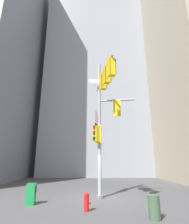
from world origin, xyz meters
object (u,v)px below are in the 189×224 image
Objects in this scene: newspaper_box at (31,194)px; trash_bin at (154,207)px; signal_pole_assembly at (104,108)px; fire_hydrant at (87,201)px.

newspaper_box is 1.19× the size of trash_bin.
newspaper_box is at bearing -168.14° from signal_pole_assembly.
fire_hydrant is 0.91× the size of trash_bin.
fire_hydrant is 0.77× the size of newspaper_box.
signal_pole_assembly reaches higher than trash_bin.
newspaper_box reaches higher than trash_bin.
signal_pole_assembly is 6.20m from trash_bin.
signal_pole_assembly is at bearing 11.86° from newspaper_box.
trash_bin is (1.63, -3.30, -4.99)m from signal_pole_assembly.
fire_hydrant is 3.17m from newspaper_box.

